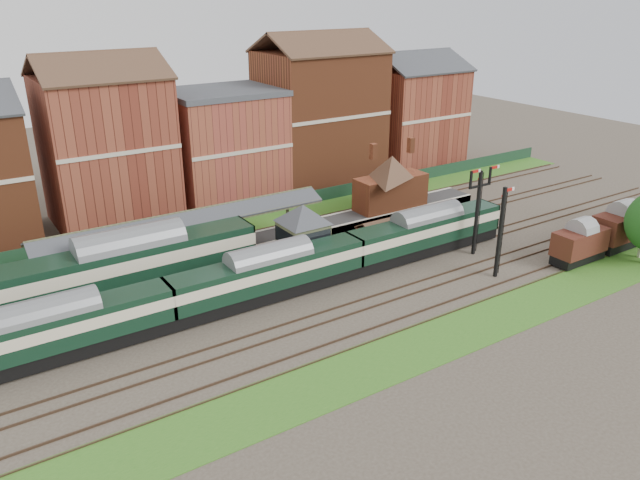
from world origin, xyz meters
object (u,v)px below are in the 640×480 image
goods_van_a (621,227)px  semaphore_bracket (478,207)px  signal_box (303,236)px  dmu_train (269,273)px  platform_railcar (132,264)px

goods_van_a → semaphore_bracket: bearing=152.7°
signal_box → goods_van_a: bearing=-23.9°
signal_box → goods_van_a: signal_box is taller
signal_box → semaphore_bracket: 16.16m
dmu_train → platform_railcar: (-8.77, 6.50, 0.49)m
signal_box → semaphore_bracket: (15.04, -5.75, 1.44)m
signal_box → semaphore_bracket: semaphore_bracket is taller
signal_box → platform_railcar: 14.29m
semaphore_bracket → platform_railcar: bearing=162.7°
semaphore_bracket → goods_van_a: semaphore_bracket is taller
semaphore_bracket → platform_railcar: (-28.95, 9.00, -1.91)m
signal_box → platform_railcar: bearing=166.8°
dmu_train → goods_van_a: (32.79, -9.00, -0.16)m
platform_railcar → goods_van_a: 44.36m
dmu_train → platform_railcar: 10.93m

